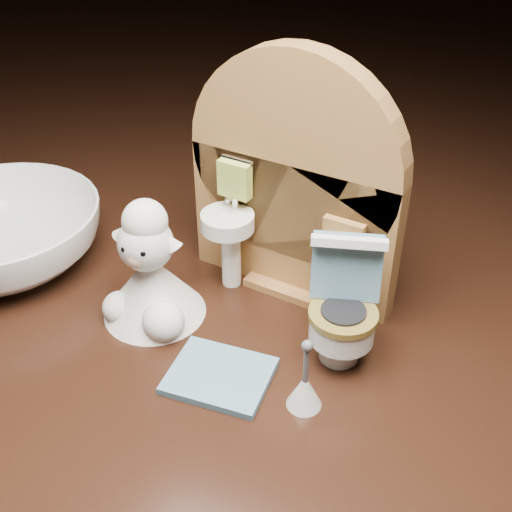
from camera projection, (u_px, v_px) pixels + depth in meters
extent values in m
cube|color=#391C12|center=(239.00, 405.00, 0.39)|extent=(2.50, 2.50, 0.10)
cube|color=#9E6A35|center=(293.00, 226.00, 0.38)|extent=(0.13, 0.02, 0.09)
cylinder|color=#9E6A35|center=(296.00, 161.00, 0.36)|extent=(0.13, 0.02, 0.13)
cube|color=#9E6A35|center=(291.00, 280.00, 0.41)|extent=(0.05, 0.04, 0.01)
cylinder|color=white|center=(231.00, 254.00, 0.39)|extent=(0.01, 0.01, 0.04)
cylinder|color=white|center=(227.00, 222.00, 0.38)|extent=(0.03, 0.03, 0.01)
cylinder|color=silver|center=(235.00, 200.00, 0.38)|extent=(0.00, 0.00, 0.01)
cube|color=#AFBF47|center=(235.00, 179.00, 0.37)|extent=(0.02, 0.01, 0.02)
cube|color=#9E6A35|center=(343.00, 238.00, 0.35)|extent=(0.02, 0.01, 0.02)
cylinder|color=beige|center=(338.00, 252.00, 0.35)|extent=(0.02, 0.02, 0.02)
cylinder|color=white|center=(340.00, 345.00, 0.35)|extent=(0.02, 0.02, 0.02)
cylinder|color=white|center=(342.00, 327.00, 0.34)|extent=(0.03, 0.03, 0.01)
cylinder|color=olive|center=(343.00, 314.00, 0.33)|extent=(0.04, 0.04, 0.00)
cube|color=white|center=(342.00, 304.00, 0.36)|extent=(0.03, 0.02, 0.04)
cube|color=#5C869D|center=(347.00, 267.00, 0.33)|extent=(0.04, 0.03, 0.04)
cube|color=white|center=(349.00, 242.00, 0.32)|extent=(0.04, 0.02, 0.01)
cylinder|color=#9EC64C|center=(362.00, 265.00, 0.34)|extent=(0.01, 0.01, 0.01)
cube|color=#5C869D|center=(220.00, 376.00, 0.34)|extent=(0.06, 0.05, 0.00)
cone|color=white|center=(305.00, 390.00, 0.32)|extent=(0.02, 0.02, 0.02)
cylinder|color=#59595B|center=(306.00, 364.00, 0.31)|extent=(0.00, 0.00, 0.02)
sphere|color=#59595B|center=(307.00, 346.00, 0.30)|extent=(0.01, 0.01, 0.01)
cone|color=white|center=(152.00, 285.00, 0.37)|extent=(0.06, 0.06, 0.04)
sphere|color=white|center=(163.00, 321.00, 0.36)|extent=(0.02, 0.02, 0.02)
sphere|color=white|center=(120.00, 308.00, 0.37)|extent=(0.02, 0.02, 0.02)
sphere|color=silver|center=(145.00, 244.00, 0.35)|extent=(0.03, 0.03, 0.03)
sphere|color=tan|center=(136.00, 259.00, 0.35)|extent=(0.01, 0.01, 0.01)
sphere|color=white|center=(145.00, 221.00, 0.35)|extent=(0.03, 0.03, 0.03)
cone|color=silver|center=(124.00, 231.00, 0.36)|extent=(0.02, 0.01, 0.01)
cone|color=silver|center=(170.00, 240.00, 0.35)|extent=(0.02, 0.01, 0.01)
sphere|color=black|center=(125.00, 249.00, 0.34)|extent=(0.00, 0.00, 0.00)
sphere|color=black|center=(143.00, 253.00, 0.34)|extent=(0.00, 0.00, 0.00)
imported|color=white|center=(1.00, 236.00, 0.41)|extent=(0.15, 0.15, 0.04)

